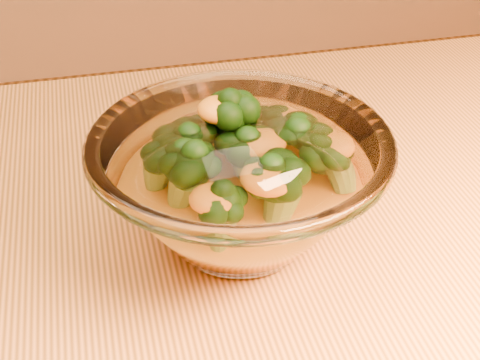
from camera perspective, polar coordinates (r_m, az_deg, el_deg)
The scene contains 4 objects.
table at distance 0.61m, azimuth 6.70°, elevation -14.86°, with size 1.20×0.80×0.75m.
glass_bowl at distance 0.53m, azimuth 0.00°, elevation -0.46°, with size 0.24×0.24×0.10m.
cheese_sauce at distance 0.54m, azimuth -0.00°, elevation -2.36°, with size 0.14×0.14×0.04m, color orange.
broccoli_heap at distance 0.53m, azimuth 0.09°, elevation 1.65°, with size 0.16×0.14×0.08m.
Camera 1 is at (-0.16, -0.36, 1.11)m, focal length 50.00 mm.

